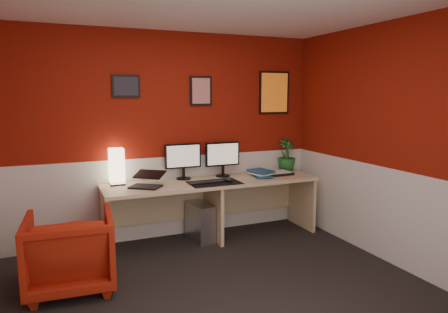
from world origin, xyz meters
TOP-DOWN VIEW (x-y plane):
  - ground at (0.00, 0.00)m, footprint 4.00×3.50m
  - wall_back at (0.00, 1.75)m, footprint 4.00×0.01m
  - wall_front at (0.00, -1.75)m, footprint 4.00×0.01m
  - wall_right at (2.00, 0.00)m, footprint 0.01×3.50m
  - wainscot_back at (0.00, 1.75)m, footprint 4.00×0.01m
  - wainscot_right at (2.00, 0.00)m, footprint 0.01×3.50m
  - desk at (0.54, 1.41)m, footprint 2.60×0.65m
  - shoji_lamp at (-0.55, 1.64)m, footprint 0.16×0.16m
  - laptop at (-0.28, 1.36)m, footprint 0.40×0.38m
  - monitor_left at (0.25, 1.64)m, footprint 0.45×0.06m
  - monitor_right at (0.75, 1.60)m, footprint 0.45×0.06m
  - desk_mat at (0.51, 1.28)m, footprint 0.60×0.38m
  - keyboard at (0.42, 1.31)m, footprint 0.43×0.16m
  - mouse at (0.68, 1.25)m, footprint 0.07×0.10m
  - book_bottom at (1.08, 1.38)m, footprint 0.24×0.30m
  - book_middle at (1.07, 1.41)m, footprint 0.23×0.30m
  - book_top at (1.08, 1.40)m, footprint 0.29×0.35m
  - zen_tray at (1.45, 1.43)m, footprint 0.36×0.26m
  - potted_plant at (1.69, 1.62)m, footprint 0.29×0.29m
  - pc_tower at (0.39, 1.45)m, footprint 0.25×0.47m
  - armchair at (-1.12, 0.72)m, footprint 0.80×0.82m
  - art_left at (-0.40, 1.74)m, footprint 0.32×0.02m
  - art_center at (0.51, 1.74)m, footprint 0.28×0.02m
  - art_right at (1.55, 1.74)m, footprint 0.44×0.02m

SIDE VIEW (x-z plane):
  - ground at x=0.00m, z-range -0.01..0.01m
  - pc_tower at x=0.39m, z-range 0.00..0.45m
  - armchair at x=-1.12m, z-range 0.00..0.70m
  - desk at x=0.54m, z-range 0.00..0.73m
  - wainscot_back at x=0.00m, z-range 0.00..1.00m
  - wainscot_right at x=2.00m, z-range 0.00..1.00m
  - desk_mat at x=0.51m, z-range 0.73..0.74m
  - book_bottom at x=1.08m, z-range 0.73..0.76m
  - keyboard at x=0.42m, z-range 0.74..0.75m
  - zen_tray at x=1.45m, z-range 0.73..0.76m
  - mouse at x=0.68m, z-range 0.74..0.77m
  - book_middle at x=1.07m, z-range 0.76..0.78m
  - book_top at x=1.08m, z-range 0.78..0.81m
  - laptop at x=-0.28m, z-range 0.73..0.95m
  - shoji_lamp at x=-0.55m, z-range 0.73..1.13m
  - potted_plant at x=1.69m, z-range 0.73..1.16m
  - monitor_left at x=0.25m, z-range 0.73..1.31m
  - monitor_right at x=0.75m, z-range 0.73..1.31m
  - wall_back at x=0.00m, z-range 0.00..2.50m
  - wall_front at x=0.00m, z-range 0.00..2.50m
  - wall_right at x=2.00m, z-range 0.00..2.50m
  - art_right at x=1.55m, z-range 1.50..2.06m
  - art_center at x=0.51m, z-range 1.62..1.98m
  - art_left at x=-0.40m, z-range 1.72..1.98m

